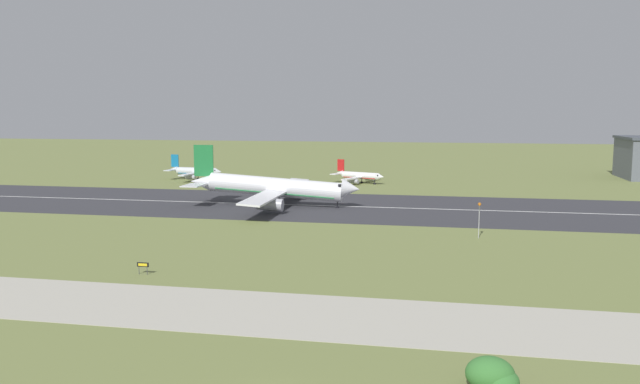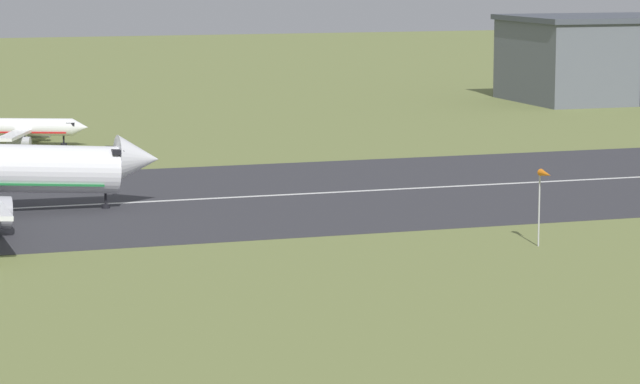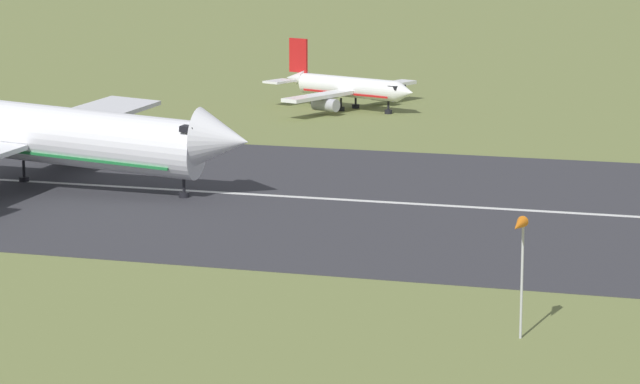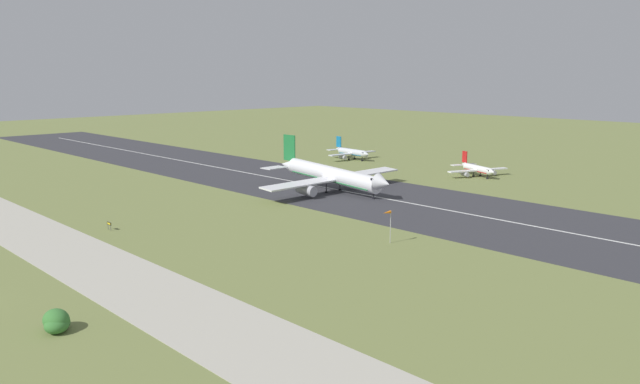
{
  "view_description": "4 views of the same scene",
  "coord_description": "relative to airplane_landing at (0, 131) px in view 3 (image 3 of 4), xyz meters",
  "views": [
    {
      "loc": [
        13.21,
        -46.17,
        23.28
      ],
      "look_at": [
        -11.55,
        80.06,
        6.62
      ],
      "focal_mm": 35.0,
      "sensor_mm": 36.0,
      "label": 1
    },
    {
      "loc": [
        -36.92,
        -44.34,
        24.29
      ],
      "look_at": [
        1.96,
        74.58,
        4.95
      ],
      "focal_mm": 85.0,
      "sensor_mm": 36.0,
      "label": 2
    },
    {
      "loc": [
        32.38,
        -7.03,
        22.91
      ],
      "look_at": [
        6.55,
        78.7,
        5.66
      ],
      "focal_mm": 85.0,
      "sensor_mm": 36.0,
      "label": 3
    },
    {
      "loc": [
        97.33,
        -22.95,
        33.29
      ],
      "look_at": [
        -14.25,
        84.04,
        3.85
      ],
      "focal_mm": 35.0,
      "sensor_mm": 36.0,
      "label": 4
    }
  ],
  "objects": [
    {
      "name": "runway_strip",
      "position": [
        27.19,
        2.83,
        -4.6
      ],
      "size": [
        518.86,
        47.09,
        0.06
      ],
      "primitive_type": "cube",
      "color": "#333338",
      "rests_on": "ground_plane"
    },
    {
      "name": "runway_centreline",
      "position": [
        27.19,
        2.83,
        -4.57
      ],
      "size": [
        466.98,
        0.7,
        0.01
      ],
      "primitive_type": "cube",
      "color": "silver",
      "rests_on": "runway_strip"
    },
    {
      "name": "airplane_landing",
      "position": [
        0.0,
        0.0,
        0.0
      ],
      "size": [
        43.24,
        51.13,
        14.99
      ],
      "color": "white",
      "rests_on": "ground_plane"
    },
    {
      "name": "airplane_parked_east",
      "position": [
        14.21,
        53.19,
        -2.18
      ],
      "size": [
        18.27,
        21.58,
        7.56
      ],
      "color": "white",
      "rests_on": "ground_plane"
    },
    {
      "name": "windsock_pole",
      "position": [
        47.35,
        -31.76,
        1.31
      ],
      "size": [
        0.69,
        2.28,
        6.7
      ],
      "color": "#B7B7BC",
      "rests_on": "ground_plane"
    }
  ]
}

